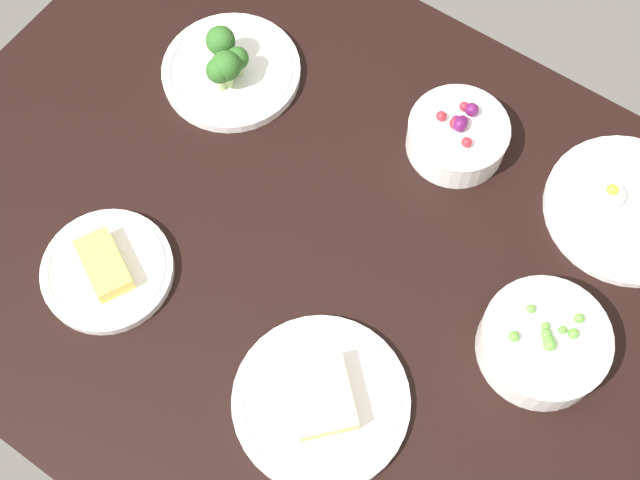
{
  "coord_description": "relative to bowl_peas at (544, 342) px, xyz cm",
  "views": [
    {
      "loc": [
        26.03,
        -37.95,
        107.2
      ],
      "look_at": [
        0.0,
        0.0,
        6.0
      ],
      "focal_mm": 47.13,
      "sensor_mm": 36.0,
      "label": 1
    }
  ],
  "objects": [
    {
      "name": "dining_table",
      "position": [
        -31.11,
        -3.79,
        -5.08
      ],
      "size": [
        116.08,
        86.6,
        4.0
      ],
      "primitive_type": "cube",
      "color": "black",
      "rests_on": "ground"
    },
    {
      "name": "bowl_peas",
      "position": [
        0.0,
        0.0,
        0.0
      ],
      "size": [
        16.16,
        16.16,
        6.94
      ],
      "color": "white",
      "rests_on": "dining_table"
    },
    {
      "name": "plate_broccoli",
      "position": [
        -57.64,
        11.52,
        -0.99
      ],
      "size": [
        20.46,
        20.46,
        8.06
      ],
      "color": "white",
      "rests_on": "dining_table"
    },
    {
      "name": "plate_sandwich",
      "position": [
        -18.94,
        -21.32,
        -1.8
      ],
      "size": [
        22.08,
        22.08,
        4.62
      ],
      "color": "white",
      "rests_on": "dining_table"
    },
    {
      "name": "bowl_berries",
      "position": [
        -24.17,
        19.98,
        -0.17
      ],
      "size": [
        14.18,
        14.18,
        6.98
      ],
      "color": "white",
      "rests_on": "dining_table"
    },
    {
      "name": "plate_cheese",
      "position": [
        -52.08,
        -22.85,
        -1.89
      ],
      "size": [
        17.47,
        17.47,
        4.0
      ],
      "color": "white",
      "rests_on": "dining_table"
    },
    {
      "name": "plate_eggs",
      "position": [
        0.58,
        24.29,
        -2.05
      ],
      "size": [
        22.63,
        22.63,
        4.72
      ],
      "color": "white",
      "rests_on": "dining_table"
    }
  ]
}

